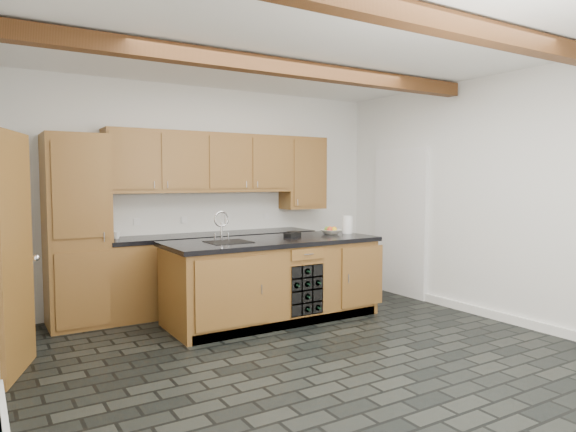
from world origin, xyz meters
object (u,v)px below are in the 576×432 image
island (274,279)px  fruit_bowl (331,232)px  kitchen_scale (292,234)px  paper_towel (347,225)px

island → fruit_bowl: bearing=6.1°
kitchen_scale → paper_towel: (0.79, -0.05, 0.08)m
kitchen_scale → fruit_bowl: bearing=-22.4°
kitchen_scale → island: bearing=178.6°
island → kitchen_scale: 0.60m
fruit_bowl → paper_towel: (0.23, -0.03, 0.08)m
fruit_bowl → paper_towel: bearing=-7.7°
fruit_bowl → island: bearing=-173.9°
fruit_bowl → paper_towel: size_ratio=1.07×
island → paper_towel: 1.26m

